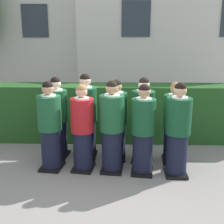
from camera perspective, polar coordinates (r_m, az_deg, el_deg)
name	(u,v)px	position (r m, az deg, el deg)	size (l,w,h in m)	color
ground_plane	(112,170)	(5.78, -0.07, -10.82)	(60.00, 60.00, 0.00)	gray
student_front_row_0	(50,128)	(5.69, -11.51, -2.98)	(0.44, 0.55, 1.66)	black
student_in_red_blazer	(83,130)	(5.56, -5.54, -3.40)	(0.43, 0.54, 1.61)	black
student_front_row_2	(112,129)	(5.48, -0.01, -3.19)	(0.44, 0.55, 1.69)	black
student_front_row_3	(143,132)	(5.43, 5.85, -3.73)	(0.43, 0.51, 1.64)	black
student_front_row_4	(178,132)	(5.45, 12.22, -3.70)	(0.44, 0.49, 1.68)	black
student_rear_row_0	(57,120)	(6.20, -10.22, -1.41)	(0.45, 0.55, 1.65)	black
student_rear_row_1	(86,118)	(6.09, -4.91, -1.20)	(0.45, 0.51, 1.71)	black
student_rear_row_2	(116,122)	(6.01, 0.83, -1.86)	(0.42, 0.47, 1.61)	black
student_rear_row_3	(143,122)	(5.94, 5.81, -1.87)	(0.45, 0.53, 1.67)	black
student_rear_row_4	(174,125)	(6.00, 11.46, -2.33)	(0.41, 0.52, 1.59)	black
hedge	(113,113)	(7.10, 0.28, -0.12)	(7.00, 0.70, 1.31)	#214C1E
school_building_main	(178,3)	(11.69, 12.19, 19.26)	(7.24, 3.31, 6.64)	silver
school_building_annex	(16,14)	(12.95, -17.59, 17.13)	(5.41, 3.18, 6.05)	silver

